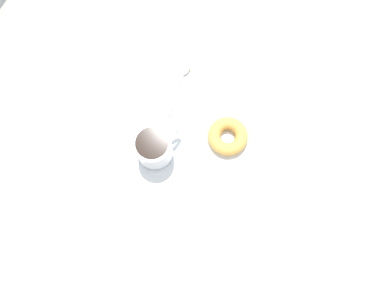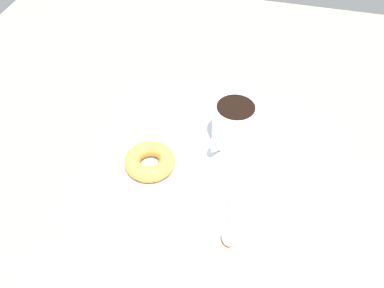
% 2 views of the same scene
% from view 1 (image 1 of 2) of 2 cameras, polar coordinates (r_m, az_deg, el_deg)
% --- Properties ---
extents(ground_plane, '(1.20, 1.20, 0.02)m').
position_cam_1_polar(ground_plane, '(0.85, 0.70, -1.11)').
color(ground_plane, tan).
extents(napkin, '(0.36, 0.36, 0.00)m').
position_cam_1_polar(napkin, '(0.84, 0.00, -0.38)').
color(napkin, white).
rests_on(napkin, ground_plane).
extents(coffee_cup, '(0.08, 0.11, 0.08)m').
position_cam_1_polar(coffee_cup, '(0.80, -5.75, -0.47)').
color(coffee_cup, silver).
rests_on(coffee_cup, napkin).
extents(donut, '(0.09, 0.09, 0.03)m').
position_cam_1_polar(donut, '(0.83, 5.49, 1.18)').
color(donut, gold).
rests_on(donut, napkin).
extents(spoon, '(0.04, 0.14, 0.01)m').
position_cam_1_polar(spoon, '(0.89, -1.49, 10.25)').
color(spoon, '#B7B2A8').
rests_on(spoon, napkin).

